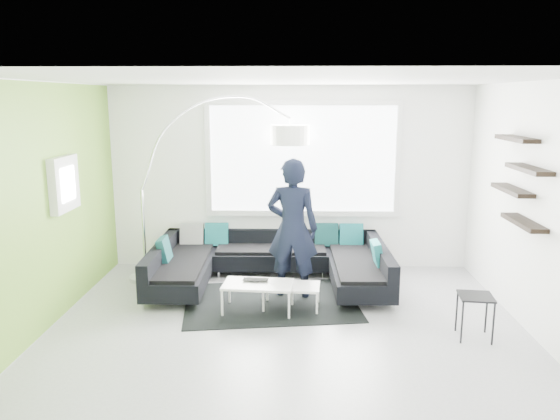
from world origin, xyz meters
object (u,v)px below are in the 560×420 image
object	(u,v)px
side_table	(474,317)
arc_lamp	(142,190)
sectional_sofa	(270,265)
coffee_table	(275,296)
person	(292,228)
laptop	(255,281)

from	to	relation	value
side_table	arc_lamp	bearing A→B (deg)	155.93
sectional_sofa	coffee_table	world-z (taller)	sectional_sofa
coffee_table	arc_lamp	world-z (taller)	arc_lamp
arc_lamp	side_table	bearing A→B (deg)	-34.01
sectional_sofa	person	distance (m)	0.79
sectional_sofa	coffee_table	bearing A→B (deg)	-84.47
sectional_sofa	laptop	bearing A→B (deg)	-100.13
arc_lamp	side_table	xyz separation A→B (m)	(4.17, -1.86, -1.08)
coffee_table	laptop	size ratio (longest dim) A/B	3.32
person	laptop	world-z (taller)	person
sectional_sofa	person	size ratio (longest dim) A/B	1.76
arc_lamp	side_table	world-z (taller)	arc_lamp
coffee_table	side_table	xyz separation A→B (m)	(2.23, -0.76, 0.07)
sectional_sofa	laptop	distance (m)	0.91
person	laptop	bearing A→B (deg)	56.86
coffee_table	arc_lamp	distance (m)	2.50
arc_lamp	person	xyz separation A→B (m)	(2.15, -0.60, -0.40)
side_table	laptop	bearing A→B (deg)	163.31
person	sectional_sofa	bearing A→B (deg)	-41.88
coffee_table	arc_lamp	size ratio (longest dim) A/B	0.42
coffee_table	laptop	xyz separation A→B (m)	(-0.25, -0.02, 0.19)
side_table	coffee_table	bearing A→B (deg)	161.23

